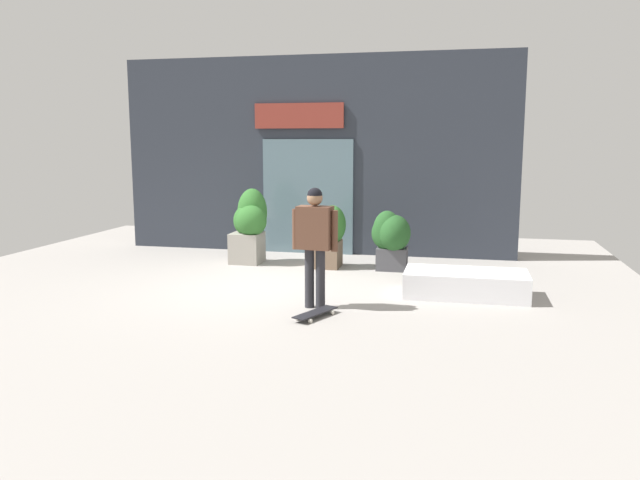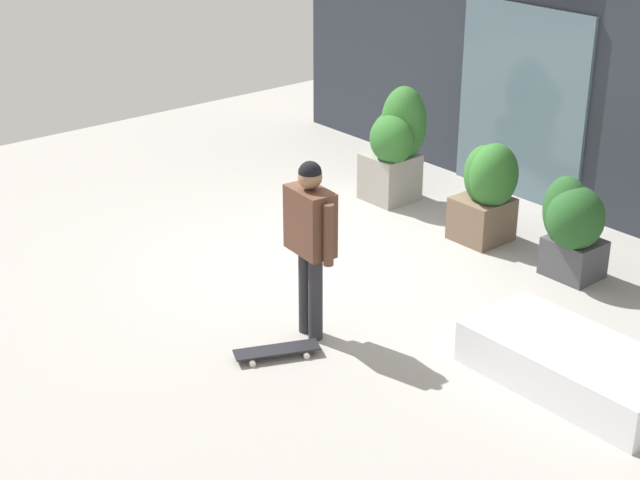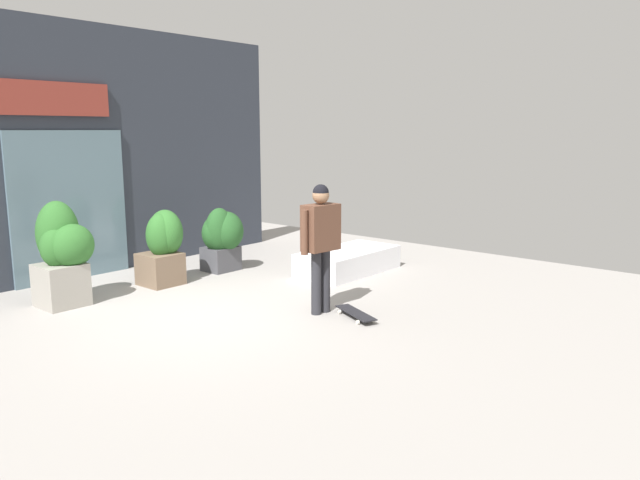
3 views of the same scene
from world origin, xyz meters
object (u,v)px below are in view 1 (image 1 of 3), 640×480
object	(u,v)px
skateboarder	(315,235)
planter_box_right	(328,234)
planter_box_mid	(391,237)
planter_box_left	(250,225)
skateboard	(315,313)

from	to	relation	value
skateboarder	planter_box_right	world-z (taller)	skateboarder
planter_box_right	planter_box_mid	xyz separation A→B (m)	(1.14, -0.03, -0.00)
skateboarder	planter_box_left	size ratio (longest dim) A/B	1.19
skateboarder	planter_box_right	size ratio (longest dim) A/B	1.46
skateboard	planter_box_mid	xyz separation A→B (m)	(0.62, 3.25, 0.54)
skateboarder	planter_box_left	bearing A→B (deg)	-140.26
planter_box_mid	planter_box_left	bearing A→B (deg)	177.40
planter_box_right	planter_box_left	bearing A→B (deg)	176.72
planter_box_mid	skateboarder	bearing A→B (deg)	-104.80
skateboarder	planter_box_right	bearing A→B (deg)	-165.85
planter_box_left	planter_box_mid	bearing A→B (deg)	-2.60
planter_box_right	planter_box_mid	bearing A→B (deg)	-1.69
planter_box_left	planter_box_right	distance (m)	1.54
skateboarder	planter_box_mid	bearing A→B (deg)	171.06
skateboard	planter_box_mid	distance (m)	3.35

